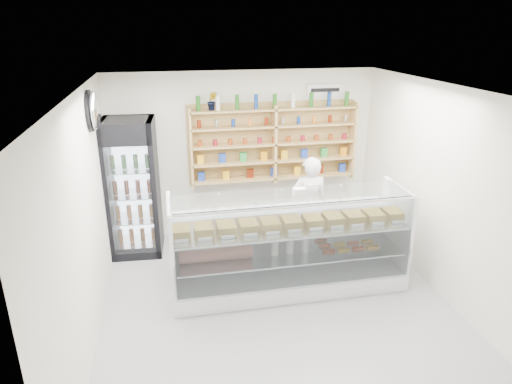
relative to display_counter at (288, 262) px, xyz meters
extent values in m
plane|color=#A3A3A7|center=(-0.26, -0.47, -0.38)|extent=(5.00, 5.00, 0.00)
plane|color=white|center=(-0.26, -0.47, 2.42)|extent=(5.00, 5.00, 0.00)
plane|color=silver|center=(-0.26, 2.03, 1.02)|extent=(4.50, 0.00, 4.50)
plane|color=silver|center=(-0.26, -2.97, 1.02)|extent=(4.50, 0.00, 4.50)
plane|color=silver|center=(-2.51, -0.47, 1.02)|extent=(0.00, 5.00, 5.00)
plane|color=silver|center=(1.99, -0.47, 1.02)|extent=(0.00, 5.00, 5.00)
cube|color=white|center=(0.00, -0.01, -0.24)|extent=(3.21, 0.91, 0.27)
cube|color=white|center=(0.00, 0.41, 0.23)|extent=(3.21, 0.05, 0.67)
cube|color=silver|center=(0.00, -0.01, 0.17)|extent=(3.08, 0.80, 0.02)
cube|color=silver|center=(0.00, -0.01, 0.56)|extent=(3.14, 0.84, 0.02)
cube|color=silver|center=(0.00, -0.45, 0.45)|extent=(3.14, 0.13, 1.12)
cube|color=silver|center=(0.00, -0.07, 1.01)|extent=(3.14, 0.64, 0.01)
imported|color=silver|center=(0.60, 0.99, 0.42)|extent=(0.61, 0.42, 1.59)
cube|color=black|center=(-2.11, 1.54, 0.71)|extent=(0.83, 0.81, 2.17)
cube|color=#38053D|center=(-2.09, 1.18, 1.63)|extent=(0.77, 0.08, 0.30)
cube|color=silver|center=(-2.09, 1.17, 0.61)|extent=(0.66, 0.05, 1.72)
cube|color=tan|center=(-1.16, 1.87, 1.21)|extent=(0.04, 0.28, 1.33)
cube|color=tan|center=(0.24, 1.87, 1.21)|extent=(0.04, 0.28, 1.33)
cube|color=tan|center=(1.64, 1.87, 1.21)|extent=(0.04, 0.28, 1.33)
cube|color=tan|center=(0.24, 1.87, 0.62)|extent=(2.80, 0.28, 0.03)
cube|color=tan|center=(0.24, 1.87, 0.92)|extent=(2.80, 0.28, 0.03)
cube|color=tan|center=(0.24, 1.87, 1.22)|extent=(2.80, 0.28, 0.03)
cube|color=tan|center=(0.24, 1.87, 1.52)|extent=(2.80, 0.28, 0.03)
cube|color=tan|center=(0.24, 1.87, 1.80)|extent=(2.80, 0.28, 0.03)
imported|color=#1E6626|center=(-0.79, 1.87, 1.97)|extent=(0.20, 0.18, 0.30)
ellipsoid|color=silver|center=(-2.43, 0.73, 2.07)|extent=(0.15, 0.50, 0.50)
cube|color=white|center=(1.14, 2.00, 2.07)|extent=(0.62, 0.03, 0.20)
camera|label=1|loc=(-1.56, -5.42, 3.13)|focal=32.00mm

